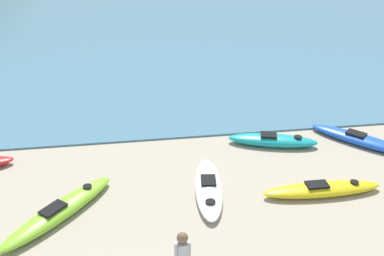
% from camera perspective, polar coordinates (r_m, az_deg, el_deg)
% --- Properties ---
extents(kayak_on_sand_0, '(1.09, 3.00, 0.29)m').
position_cam_1_polar(kayak_on_sand_0, '(12.08, 2.12, -7.57)').
color(kayak_on_sand_0, white).
rests_on(kayak_on_sand_0, ground_plane).
extents(kayak_on_sand_1, '(2.74, 2.88, 0.34)m').
position_cam_1_polar(kayak_on_sand_1, '(15.37, 20.60, -1.37)').
color(kayak_on_sand_1, blue).
rests_on(kayak_on_sand_1, ground_plane).
extents(kayak_on_sand_3, '(2.90, 1.46, 0.38)m').
position_cam_1_polar(kayak_on_sand_3, '(14.52, 10.21, -1.53)').
color(kayak_on_sand_3, teal).
rests_on(kayak_on_sand_3, ground_plane).
extents(kayak_on_sand_4, '(3.22, 0.68, 0.33)m').
position_cam_1_polar(kayak_on_sand_4, '(12.46, 16.19, -7.47)').
color(kayak_on_sand_4, yellow).
rests_on(kayak_on_sand_4, ground_plane).
extents(kayak_on_sand_5, '(2.82, 3.11, 0.37)m').
position_cam_1_polar(kayak_on_sand_5, '(11.63, -16.46, -10.05)').
color(kayak_on_sand_5, '#8CCC2D').
rests_on(kayak_on_sand_5, ground_plane).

